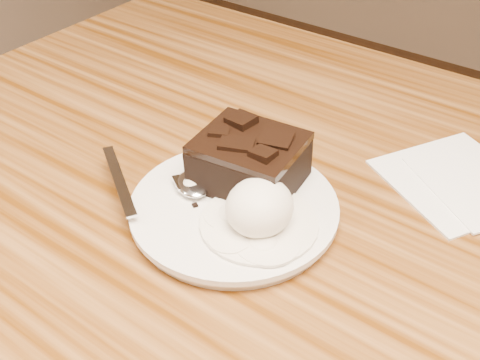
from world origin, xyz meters
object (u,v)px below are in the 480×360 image
Objects in this scene: plate at (234,210)px; spoon at (193,186)px; napkin at (457,180)px; brownie at (249,164)px; ice_cream_scoop at (259,207)px.

spoon reaches higher than plate.
plate is 0.05m from spoon.
plate is 1.47× the size of napkin.
plate is 0.05m from brownie.
ice_cream_scoop is at bearing -59.75° from spoon.
brownie is 0.06m from spoon.
napkin is at bearing 42.00° from brownie.
brownie is (-0.01, 0.04, 0.03)m from plate.
brownie is 1.51× the size of ice_cream_scoop.
spoon is (-0.04, -0.04, -0.02)m from brownie.
plate is at bearing 163.95° from ice_cream_scoop.
plate is 3.12× the size of ice_cream_scoop.
ice_cream_scoop reaches higher than napkin.
brownie reaches higher than spoon.
spoon is at bearing -171.36° from plate.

